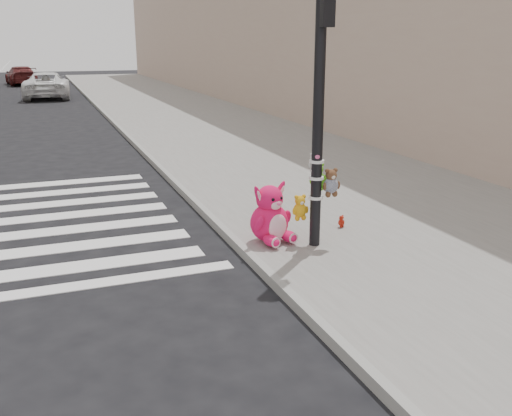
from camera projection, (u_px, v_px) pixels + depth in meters
name	position (u px, v px, depth m)	size (l,w,h in m)	color
ground	(175.00, 338.00, 6.27)	(120.00, 120.00, 0.00)	black
sidewalk_near	(263.00, 148.00, 16.92)	(7.00, 80.00, 0.14)	slate
curb_edge	(147.00, 156.00, 15.75)	(0.12, 80.00, 0.15)	gray
signal_pole	(318.00, 141.00, 8.31)	(0.70, 0.50, 4.00)	black
pink_bunny	(271.00, 218.00, 8.76)	(0.74, 0.82, 0.95)	#ED1458
red_teddy	(341.00, 221.00, 9.51)	(0.14, 0.10, 0.21)	#AD2011
car_white_near	(47.00, 85.00, 32.18)	(2.40, 5.21, 1.45)	white
car_maroon_near	(21.00, 76.00, 41.88)	(1.89, 4.64, 1.35)	#521717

